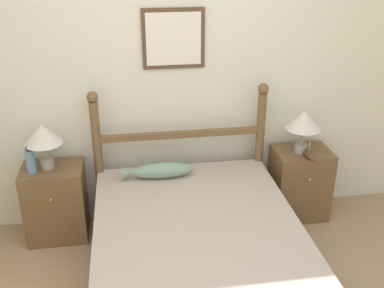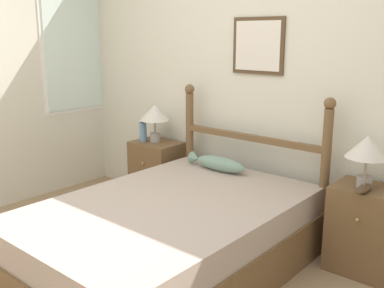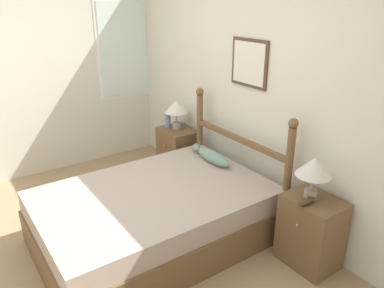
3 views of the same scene
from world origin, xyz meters
TOP-DOWN VIEW (x-y plane):
  - ground_plane at (0.00, 0.00)m, footprint 16.00×16.00m
  - wall_back at (0.00, 1.73)m, footprint 6.40×0.08m
  - wall_left at (-2.13, 0.04)m, footprint 0.08×6.40m
  - bed at (0.03, 0.57)m, footprint 1.42×2.08m
  - headboard at (0.03, 1.57)m, footprint 1.43×0.09m
  - nightstand_left at (-1.00, 1.49)m, footprint 0.47×0.38m
  - nightstand_right at (1.07, 1.49)m, footprint 0.47×0.38m
  - table_lamp_left at (-1.03, 1.50)m, footprint 0.29×0.29m
  - table_lamp_right at (1.03, 1.47)m, footprint 0.29×0.29m
  - bottle at (-1.14, 1.44)m, footprint 0.07×0.07m
  - model_boat at (1.06, 1.38)m, footprint 0.07×0.23m
  - fish_pillow at (-0.17, 1.38)m, footprint 0.56×0.14m

SIDE VIEW (x-z plane):
  - ground_plane at x=0.00m, z-range 0.00..0.00m
  - bed at x=0.03m, z-range 0.00..0.53m
  - nightstand_left at x=-1.00m, z-range 0.00..0.63m
  - nightstand_right at x=1.07m, z-range 0.00..0.63m
  - fish_pillow at x=-0.17m, z-range 0.53..0.66m
  - model_boat at x=1.06m, z-range 0.58..0.73m
  - headboard at x=0.03m, z-range 0.06..1.28m
  - bottle at x=-1.14m, z-range 0.62..0.85m
  - table_lamp_left at x=-1.03m, z-range 0.72..1.09m
  - table_lamp_right at x=1.03m, z-range 0.72..1.09m
  - wall_back at x=0.00m, z-range 0.00..2.55m
  - wall_left at x=-2.13m, z-range 0.01..2.56m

